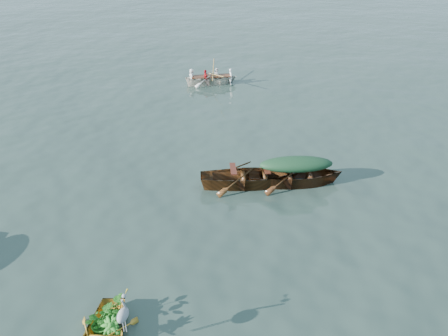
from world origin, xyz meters
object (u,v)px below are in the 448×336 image
object	(u,v)px
open_wooden_boat	(249,186)
rowed_boat	(211,84)
green_tarp_boat	(294,184)
heron	(124,320)

from	to	relation	value
open_wooden_boat	rowed_boat	xyz separation A→B (m)	(-3.78, 10.60, 0.00)
green_tarp_boat	heron	bearing A→B (deg)	142.80
rowed_boat	green_tarp_boat	bearing A→B (deg)	-172.96
rowed_boat	heron	bearing A→B (deg)	166.58
rowed_boat	heron	size ratio (longest dim) A/B	4.42
green_tarp_boat	open_wooden_boat	distance (m)	1.60
green_tarp_boat	open_wooden_boat	size ratio (longest dim) A/B	0.98
open_wooden_boat	rowed_boat	distance (m)	11.25
green_tarp_boat	rowed_boat	bearing A→B (deg)	12.63
open_wooden_boat	heron	xyz separation A→B (m)	(-1.56, -7.17, 0.86)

